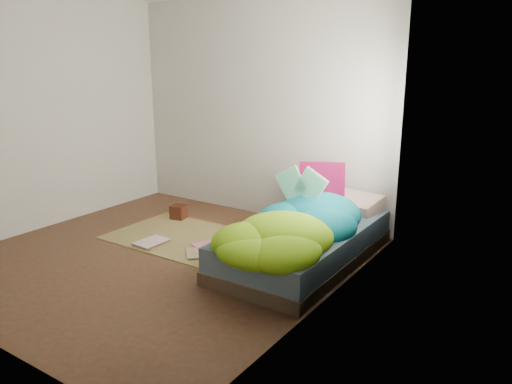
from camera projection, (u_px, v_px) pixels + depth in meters
ground at (159, 257)px, 4.90m from camera, size 3.50×3.50×0.00m
room_walls at (152, 89)px, 4.47m from camera, size 3.54×3.54×2.62m
bed at (304, 244)px, 4.78m from camera, size 1.00×2.00×0.34m
duvet at (294, 216)px, 4.51m from camera, size 0.96×1.84×0.34m
rug at (185, 237)px, 5.42m from camera, size 1.60×1.10×0.01m
pillow_floral at (351, 203)px, 5.28m from camera, size 0.66×0.47×0.14m
pillow_magenta at (322, 185)px, 5.32m from camera, size 0.50×0.36×0.48m
open_book at (301, 174)px, 4.80m from camera, size 0.44×0.14×0.26m
wooden_box at (179, 212)px, 6.02m from camera, size 0.20×0.20×0.16m
floor_book_a at (144, 240)px, 5.30m from camera, size 0.27×0.35×0.03m
floor_book_b at (204, 242)px, 5.23m from camera, size 0.34×0.38×0.03m
floor_book_c at (186, 254)px, 4.91m from camera, size 0.35×0.35×0.02m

